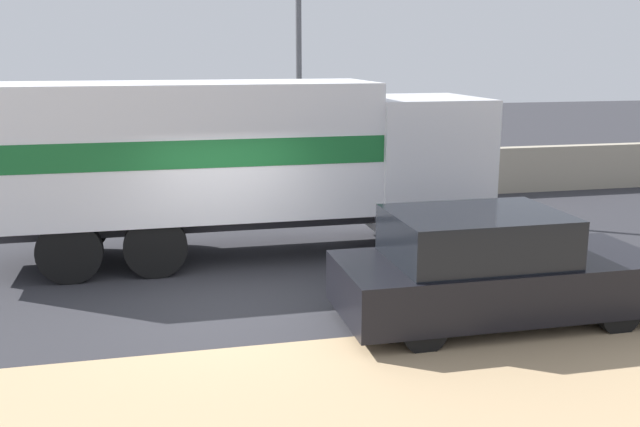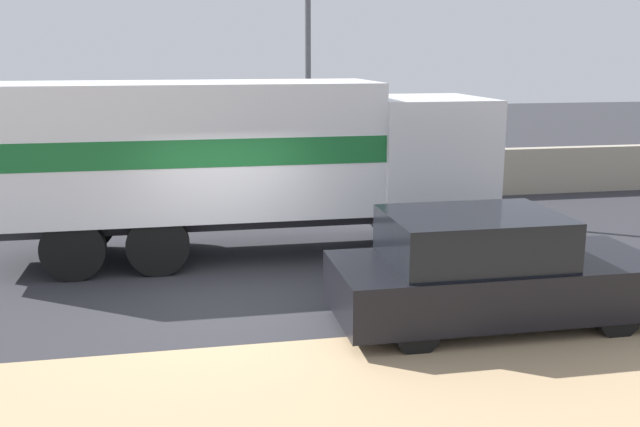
# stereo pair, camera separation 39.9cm
# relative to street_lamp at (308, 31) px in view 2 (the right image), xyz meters

# --- Properties ---
(ground_plane) EXTENTS (80.00, 80.00, 0.00)m
(ground_plane) POSITION_rel_street_lamp_xyz_m (-2.34, -6.91, -4.27)
(ground_plane) COLOR #2D2D33
(stone_wall_backdrop) EXTENTS (60.00, 0.35, 1.24)m
(stone_wall_backdrop) POSITION_rel_street_lamp_xyz_m (-2.34, 0.51, -3.65)
(stone_wall_backdrop) COLOR #A39984
(stone_wall_backdrop) RESTS_ON ground_plane
(street_lamp) EXTENTS (0.56, 0.28, 7.44)m
(street_lamp) POSITION_rel_street_lamp_xyz_m (0.00, 0.00, 0.00)
(street_lamp) COLOR #4C4C51
(street_lamp) RESTS_ON ground_plane
(box_truck) EXTENTS (9.19, 2.49, 3.26)m
(box_truck) POSITION_rel_street_lamp_xyz_m (-2.03, -4.08, -2.36)
(box_truck) COLOR silver
(box_truck) RESTS_ON ground_plane
(car_hatchback) EXTENTS (4.57, 1.87, 1.62)m
(car_hatchback) POSITION_rel_street_lamp_xyz_m (1.08, -8.30, -3.49)
(car_hatchback) COLOR black
(car_hatchback) RESTS_ON ground_plane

